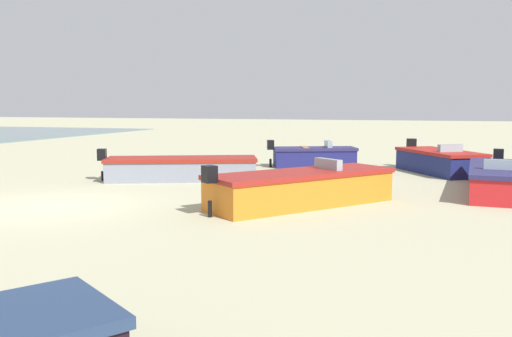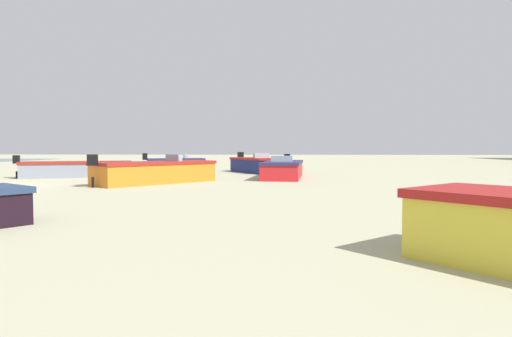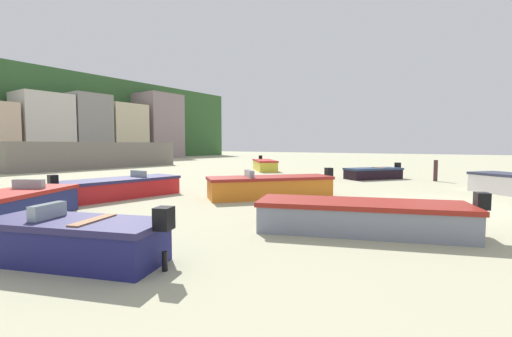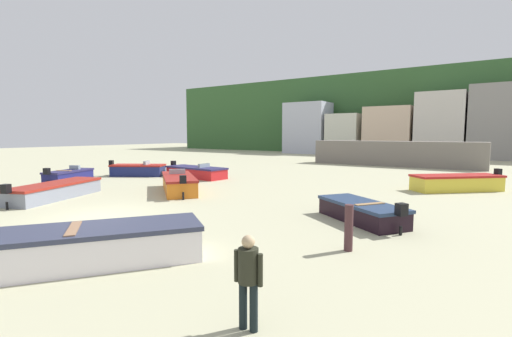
{
  "view_description": "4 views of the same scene",
  "coord_description": "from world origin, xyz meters",
  "px_view_note": "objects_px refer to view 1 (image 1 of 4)",
  "views": [
    {
      "loc": [
        11.86,
        9.29,
        2.65
      ],
      "look_at": [
        0.08,
        5.63,
        1.2
      ],
      "focal_mm": 38.58,
      "sensor_mm": 36.0,
      "label": 1
    },
    {
      "loc": [
        15.5,
        11.52,
        1.45
      ],
      "look_at": [
        -2.45,
        10.33,
        0.61
      ],
      "focal_mm": 30.48,
      "sensor_mm": 36.0,
      "label": 2
    },
    {
      "loc": [
        -14.27,
        -1.75,
        2.22
      ],
      "look_at": [
        3.25,
        10.73,
        0.77
      ],
      "focal_mm": 24.29,
      "sensor_mm": 36.0,
      "label": 3
    },
    {
      "loc": [
        12.75,
        -7.93,
        3.27
      ],
      "look_at": [
        -1.78,
        13.63,
        0.72
      ],
      "focal_mm": 25.02,
      "sensor_mm": 36.0,
      "label": 4
    }
  ],
  "objects_px": {
    "boat_orange_3": "(301,188)",
    "boat_grey_7": "(181,169)",
    "boat_red_5": "(501,180)",
    "boat_navy_1": "(314,157)",
    "boat_navy_4": "(439,161)"
  },
  "relations": [
    {
      "from": "boat_orange_3",
      "to": "boat_grey_7",
      "type": "xyz_separation_m",
      "value": [
        -3.54,
        -5.09,
        -0.06
      ]
    },
    {
      "from": "boat_orange_3",
      "to": "boat_red_5",
      "type": "bearing_deg",
      "value": 74.04
    },
    {
      "from": "boat_red_5",
      "to": "boat_grey_7",
      "type": "relative_size",
      "value": 0.98
    },
    {
      "from": "boat_navy_1",
      "to": "boat_orange_3",
      "type": "height_order",
      "value": "boat_orange_3"
    },
    {
      "from": "boat_navy_1",
      "to": "boat_grey_7",
      "type": "height_order",
      "value": "boat_navy_1"
    },
    {
      "from": "boat_navy_1",
      "to": "boat_red_5",
      "type": "height_order",
      "value": "boat_navy_1"
    },
    {
      "from": "boat_orange_3",
      "to": "boat_navy_1",
      "type": "bearing_deg",
      "value": 138.52
    },
    {
      "from": "boat_navy_4",
      "to": "boat_red_5",
      "type": "distance_m",
      "value": 4.86
    },
    {
      "from": "boat_navy_1",
      "to": "boat_grey_7",
      "type": "xyz_separation_m",
      "value": [
        5.41,
        -3.64,
        -0.03
      ]
    },
    {
      "from": "boat_navy_1",
      "to": "boat_navy_4",
      "type": "relative_size",
      "value": 0.89
    },
    {
      "from": "boat_orange_3",
      "to": "boat_grey_7",
      "type": "bearing_deg",
      "value": -175.48
    },
    {
      "from": "boat_orange_3",
      "to": "boat_grey_7",
      "type": "distance_m",
      "value": 6.2
    },
    {
      "from": "boat_navy_1",
      "to": "boat_navy_4",
      "type": "height_order",
      "value": "boat_navy_4"
    },
    {
      "from": "boat_navy_4",
      "to": "boat_orange_3",
      "type": "bearing_deg",
      "value": 35.06
    },
    {
      "from": "boat_navy_4",
      "to": "boat_grey_7",
      "type": "height_order",
      "value": "boat_navy_4"
    }
  ]
}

